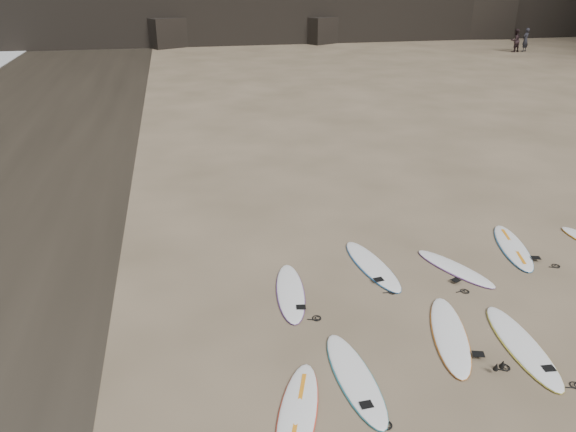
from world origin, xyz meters
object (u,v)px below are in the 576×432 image
surfboard_6 (372,265)px  surfboard_0 (298,413)px  surfboard_5 (290,292)px  surfboard_3 (522,345)px  person_a (525,40)px  surfboard_1 (355,377)px  surfboard_7 (455,268)px  surfboard_2 (450,334)px  person_b (515,41)px  surfboard_8 (513,247)px

surfboard_6 → surfboard_0: bearing=-129.9°
surfboard_0 → surfboard_5: (0.62, 3.67, -0.00)m
surfboard_3 → person_a: size_ratio=1.43×
surfboard_3 → surfboard_5: 4.87m
surfboard_1 → surfboard_7: size_ratio=1.14×
surfboard_2 → surfboard_5: size_ratio=1.08×
surfboard_0 → surfboard_7: bearing=59.4°
surfboard_0 → person_b: bearing=74.0°
surfboard_0 → surfboard_6: 5.29m
surfboard_5 → surfboard_6: (2.20, 0.80, 0.00)m
surfboard_5 → surfboard_8: size_ratio=0.95×
surfboard_5 → person_b: (25.84, 33.28, 0.87)m
surfboard_3 → surfboard_2: bearing=158.1°
surfboard_5 → surfboard_3: bearing=-27.3°
surfboard_0 → surfboard_3: bearing=30.7°
surfboard_2 → surfboard_7: surfboard_2 is taller
surfboard_0 → person_a: bearing=73.1°
surfboard_1 → surfboard_2: size_ratio=0.97×
surfboard_3 → surfboard_5: size_ratio=1.08×
surfboard_7 → surfboard_1: bearing=-161.9°
surfboard_2 → person_b: bearing=73.8°
surfboard_2 → surfboard_8: 4.61m
surfboard_0 → surfboard_8: size_ratio=0.95×
surfboard_7 → surfboard_8: size_ratio=0.86×
surfboard_8 → person_b: (19.72, 32.27, 0.87)m
surfboard_2 → surfboard_7: bearing=78.4°
surfboard_2 → surfboard_5: bearing=159.0°
person_b → surfboard_1: bearing=41.5°
surfboard_2 → surfboard_1: bearing=-142.5°
surfboard_5 → surfboard_6: 2.35m
surfboard_2 → surfboard_7: 2.80m
surfboard_8 → person_b: size_ratio=1.44×
surfboard_3 → surfboard_1: bearing=-171.8°
surfboard_2 → surfboard_3: size_ratio=1.00×
surfboard_0 → surfboard_6: bearing=77.4°
surfboard_2 → person_a: size_ratio=1.42×
surfboard_3 → person_a: 42.68m
surfboard_6 → person_a: bearing=45.3°
surfboard_1 → surfboard_3: 3.46m
surfboard_3 → surfboard_7: size_ratio=1.19×
surfboard_5 → person_a: person_a is taller
surfboard_7 → surfboard_8: 2.12m
surfboard_8 → person_a: size_ratio=1.39×
person_a → person_b: 0.95m
surfboard_2 → person_a: 42.85m
surfboard_1 → surfboard_8: (5.56, 4.03, 0.00)m
surfboard_6 → person_b: person_b is taller
surfboard_6 → surfboard_2: bearing=-86.3°
surfboard_1 → surfboard_7: (3.57, 3.30, -0.01)m
surfboard_5 → person_b: bearing=59.4°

